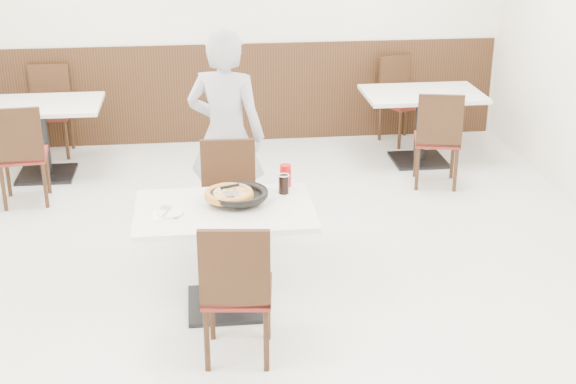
{
  "coord_description": "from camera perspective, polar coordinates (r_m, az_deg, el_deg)",
  "views": [
    {
      "loc": [
        -0.44,
        -5.24,
        2.84
      ],
      "look_at": [
        0.15,
        -0.3,
        0.85
      ],
      "focal_mm": 50.0,
      "sensor_mm": 36.0,
      "label": 1
    }
  ],
  "objects": [
    {
      "name": "wainscot_back",
      "position": [
        9.02,
        -3.8,
        7.03
      ],
      "size": [
        5.9,
        0.03,
        1.1
      ],
      "primitive_type": "cube",
      "color": "black",
      "rests_on": "floor"
    },
    {
      "name": "bg_chair_right_near",
      "position": [
        7.83,
        10.55,
        3.82
      ],
      "size": [
        0.5,
        0.5,
        0.95
      ],
      "primitive_type": null,
      "rotation": [
        0.0,
        0.0,
        -0.22
      ],
      "color": "black",
      "rests_on": "floor"
    },
    {
      "name": "main_table",
      "position": [
        5.54,
        -4.42,
        -4.71
      ],
      "size": [
        1.29,
        0.95,
        0.75
      ],
      "primitive_type": null,
      "rotation": [
        0.0,
        0.0,
        -0.13
      ],
      "color": "silver",
      "rests_on": "floor"
    },
    {
      "name": "napkin",
      "position": [
        5.32,
        -8.81,
        -1.63
      ],
      "size": [
        0.15,
        0.15,
        0.0
      ],
      "primitive_type": "cube",
      "rotation": [
        0.0,
        0.0,
        0.01
      ],
      "color": "white",
      "rests_on": "main_table"
    },
    {
      "name": "bg_chair_left_far",
      "position": [
        8.91,
        -16.6,
        5.47
      ],
      "size": [
        0.43,
        0.43,
        0.95
      ],
      "primitive_type": null,
      "rotation": [
        0.0,
        0.0,
        3.12
      ],
      "color": "black",
      "rests_on": "floor"
    },
    {
      "name": "side_plate",
      "position": [
        5.33,
        -8.37,
        -1.49
      ],
      "size": [
        0.19,
        0.19,
        0.01
      ],
      "primitive_type": "cylinder",
      "rotation": [
        0.0,
        0.0,
        -0.13
      ],
      "color": "white",
      "rests_on": "napkin"
    },
    {
      "name": "floor",
      "position": [
        5.98,
        -1.78,
        -6.63
      ],
      "size": [
        7.0,
        7.0,
        0.0
      ],
      "primitive_type": "plane",
      "color": "silver",
      "rests_on": "ground"
    },
    {
      "name": "bg_chair_right_far",
      "position": [
        9.05,
        8.23,
        6.41
      ],
      "size": [
        0.55,
        0.55,
        0.95
      ],
      "primitive_type": null,
      "rotation": [
        0.0,
        0.0,
        3.56
      ],
      "color": "black",
      "rests_on": "floor"
    },
    {
      "name": "chair_near",
      "position": [
        4.95,
        -3.63,
        -6.82
      ],
      "size": [
        0.47,
        0.47,
        0.95
      ],
      "primitive_type": null,
      "rotation": [
        0.0,
        0.0,
        -0.12
      ],
      "color": "black",
      "rests_on": "floor"
    },
    {
      "name": "bg_chair_left_near",
      "position": [
        7.65,
        -18.35,
        2.64
      ],
      "size": [
        0.46,
        0.46,
        0.95
      ],
      "primitive_type": null,
      "rotation": [
        0.0,
        0.0,
        0.09
      ],
      "color": "black",
      "rests_on": "floor"
    },
    {
      "name": "bg_table_left",
      "position": [
        8.31,
        -17.04,
        3.55
      ],
      "size": [
        1.26,
        0.89,
        0.75
      ],
      "primitive_type": null,
      "rotation": [
        0.0,
        0.0,
        -0.08
      ],
      "color": "silver",
      "rests_on": "floor"
    },
    {
      "name": "pizza_server",
      "position": [
        5.38,
        -4.05,
        -0.1
      ],
      "size": [
        0.08,
        0.1,
        0.0
      ],
      "primitive_type": "cube",
      "rotation": [
        0.0,
        0.0,
        0.04
      ],
      "color": "white",
      "rests_on": "pizza"
    },
    {
      "name": "red_cup",
      "position": [
        5.72,
        -0.18,
        1.19
      ],
      "size": [
        0.09,
        0.09,
        0.16
      ],
      "primitive_type": "cylinder",
      "rotation": [
        0.0,
        0.0,
        -0.13
      ],
      "color": "#AC060A",
      "rests_on": "main_table"
    },
    {
      "name": "pizza_pan",
      "position": [
        5.44,
        -3.56,
        -0.38
      ],
      "size": [
        0.39,
        0.39,
        0.01
      ],
      "primitive_type": "cylinder",
      "rotation": [
        0.0,
        0.0,
        -0.13
      ],
      "color": "black",
      "rests_on": "trivet"
    },
    {
      "name": "bg_table_right",
      "position": [
        8.47,
        9.4,
        4.56
      ],
      "size": [
        1.29,
        0.94,
        0.75
      ],
      "primitive_type": null,
      "rotation": [
        0.0,
        0.0,
        0.12
      ],
      "color": "silver",
      "rests_on": "floor"
    },
    {
      "name": "cola_glass",
      "position": [
        5.59,
        -0.31,
        0.54
      ],
      "size": [
        0.08,
        0.08,
        0.13
      ],
      "primitive_type": "cylinder",
      "rotation": [
        0.0,
        0.0,
        -0.13
      ],
      "color": "black",
      "rests_on": "main_table"
    },
    {
      "name": "diner_person",
      "position": [
        6.48,
        -4.42,
        4.01
      ],
      "size": [
        0.74,
        0.6,
        1.74
      ],
      "primitive_type": "imported",
      "rotation": [
        0.0,
        0.0,
        2.81
      ],
      "color": "#A1A1A6",
      "rests_on": "floor"
    },
    {
      "name": "pizza",
      "position": [
        5.43,
        -4.22,
        -0.25
      ],
      "size": [
        0.38,
        0.38,
        0.02
      ],
      "primitive_type": "cylinder",
      "rotation": [
        0.0,
        0.0,
        -0.13
      ],
      "color": "#C68839",
      "rests_on": "pizza_pan"
    },
    {
      "name": "wall_back",
      "position": [
        8.87,
        -3.95,
        12.39
      ],
      "size": [
        6.0,
        0.04,
        2.8
      ],
      "primitive_type": "cube",
      "color": "white",
      "rests_on": "floor"
    },
    {
      "name": "trivet",
      "position": [
        5.44,
        -3.56,
        -0.68
      ],
      "size": [
        0.15,
        0.15,
        0.04
      ],
      "primitive_type": "cylinder",
      "rotation": [
        0.0,
        0.0,
        -0.13
      ],
      "color": "black",
      "rests_on": "main_table"
    },
    {
      "name": "fork",
      "position": [
        5.32,
        -8.61,
        -1.42
      ],
      "size": [
        0.07,
        0.16,
        0.0
      ],
      "primitive_type": "cube",
      "rotation": [
        0.0,
        0.0,
        -0.34
      ],
      "color": "white",
      "rests_on": "side_plate"
    },
    {
      "name": "chair_far",
      "position": [
        6.12,
        -4.22,
        -1.05
      ],
      "size": [
        0.44,
        0.44,
        0.95
      ],
      "primitive_type": null,
      "rotation": [
        0.0,
        0.0,
        3.09
      ],
      "color": "black",
      "rests_on": "floor"
    }
  ]
}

